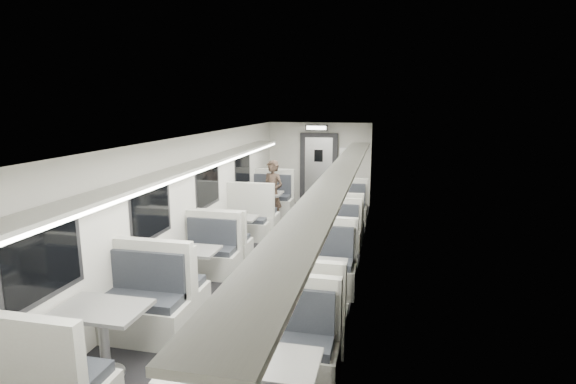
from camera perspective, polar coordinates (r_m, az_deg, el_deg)
The scene contains 18 objects.
room at distance 7.44m, azimuth -2.98°, elevation -2.51°, with size 3.24×12.24×2.64m.
booth_left_a at distance 11.07m, azimuth -3.25°, elevation -2.06°, with size 1.14×2.32×1.24m.
booth_left_b at distance 9.32m, azimuth -6.44°, elevation -5.12°, with size 0.96×1.94×1.04m.
booth_left_c at distance 7.36m, azimuth -12.11°, elevation -9.69°, with size 1.02×2.07×1.11m.
booth_left_d at distance 5.55m, azimuth -22.31°, elevation -17.10°, with size 1.15×2.32×1.24m.
booth_right_a at distance 10.59m, azimuth 7.04°, elevation -3.00°, with size 1.02×2.07×1.11m.
booth_right_b at distance 8.65m, azimuth 5.71°, elevation -6.43°, with size 0.96×1.94×1.04m.
booth_right_c at distance 6.49m, azimuth 3.22°, elevation -12.13°, with size 1.09×2.22×1.19m.
passenger at distance 10.83m, azimuth -1.98°, elevation -0.21°, with size 0.59×0.39×1.62m, color black.
window_a at distance 11.03m, azimuth -5.74°, elevation 2.81°, with size 0.02×1.18×0.84m, color black.
window_b at distance 9.00m, azimuth -10.11°, elevation 0.74°, with size 0.02×1.18×0.84m, color black.
window_c at distance 7.07m, azimuth -16.93°, elevation -2.50°, with size 0.02×1.18×0.84m, color black.
window_d at distance 5.34m, azimuth -28.58°, elevation -7.87°, with size 0.02×1.18×0.84m, color black.
luggage_rack_left at distance 7.46m, azimuth -12.92°, elevation 2.86°, with size 0.46×10.40×0.09m.
luggage_rack_right at distance 6.78m, azimuth 6.47°, elevation 2.24°, with size 0.46×10.40×0.09m.
vestibule_door at distance 13.18m, azimuth 3.91°, elevation 2.88°, with size 1.10×0.13×2.10m.
exit_sign at distance 12.57m, azimuth 3.65°, elevation 8.15°, with size 0.62×0.12×0.16m.
wall_notice at distance 13.02m, azimuth 7.21°, elevation 4.75°, with size 0.32×0.02×0.40m, color white.
Camera 1 is at (1.94, -6.96, 2.99)m, focal length 28.00 mm.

